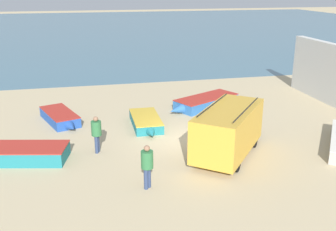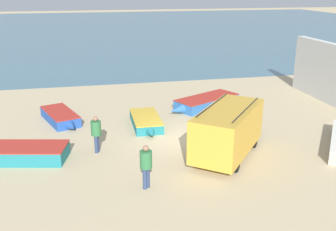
# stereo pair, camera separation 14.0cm
# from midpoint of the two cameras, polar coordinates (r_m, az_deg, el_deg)

# --- Properties ---
(ground_plane) EXTENTS (200.00, 200.00, 0.00)m
(ground_plane) POSITION_cam_midpoint_polar(r_m,az_deg,el_deg) (19.87, 1.59, -3.43)
(ground_plane) COLOR tan
(sea_water) EXTENTS (120.00, 80.00, 0.01)m
(sea_water) POSITION_cam_midpoint_polar(r_m,az_deg,el_deg) (70.37, -9.12, 12.37)
(sea_water) COLOR #477084
(sea_water) RESTS_ON ground_plane
(parked_van) EXTENTS (4.46, 4.89, 2.34)m
(parked_van) POSITION_cam_midpoint_polar(r_m,az_deg,el_deg) (17.86, 8.54, -2.05)
(parked_van) COLOR gold
(parked_van) RESTS_ON ground_plane
(fishing_rowboat_0) EXTENTS (5.08, 3.46, 0.65)m
(fishing_rowboat_0) POSITION_cam_midpoint_polar(r_m,az_deg,el_deg) (24.92, 5.17, 1.93)
(fishing_rowboat_0) COLOR #2D66AD
(fishing_rowboat_0) RESTS_ON ground_plane
(fishing_rowboat_1) EXTENTS (4.53, 2.36, 0.66)m
(fishing_rowboat_1) POSITION_cam_midpoint_polar(r_m,az_deg,el_deg) (18.61, -20.61, -5.19)
(fishing_rowboat_1) COLOR #1E757F
(fishing_rowboat_1) RESTS_ON ground_plane
(fishing_rowboat_2) EXTENTS (2.38, 4.03, 0.59)m
(fishing_rowboat_2) POSITION_cam_midpoint_polar(r_m,az_deg,el_deg) (22.95, -15.51, -0.26)
(fishing_rowboat_2) COLOR #234CA3
(fishing_rowboat_2) RESTS_ON ground_plane
(fishing_rowboat_4) EXTENTS (1.51, 3.91, 0.53)m
(fishing_rowboat_4) POSITION_cam_midpoint_polar(r_m,az_deg,el_deg) (21.56, -3.39, -0.90)
(fishing_rowboat_4) COLOR #1E757F
(fishing_rowboat_4) RESTS_ON ground_plane
(fisherman_0) EXTENTS (0.46, 0.46, 1.77)m
(fisherman_0) POSITION_cam_midpoint_polar(r_m,az_deg,el_deg) (14.90, -3.32, -6.89)
(fisherman_0) COLOR navy
(fisherman_0) RESTS_ON ground_plane
(fisherman_1) EXTENTS (0.46, 0.46, 1.76)m
(fisherman_1) POSITION_cam_midpoint_polar(r_m,az_deg,el_deg) (18.27, -10.57, -2.24)
(fisherman_1) COLOR navy
(fisherman_1) RESTS_ON ground_plane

